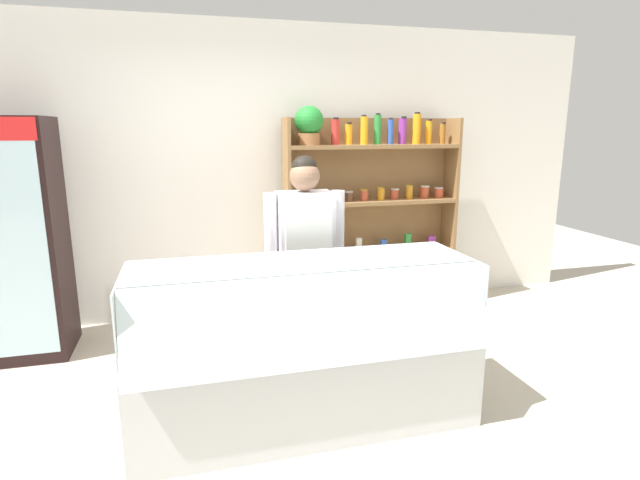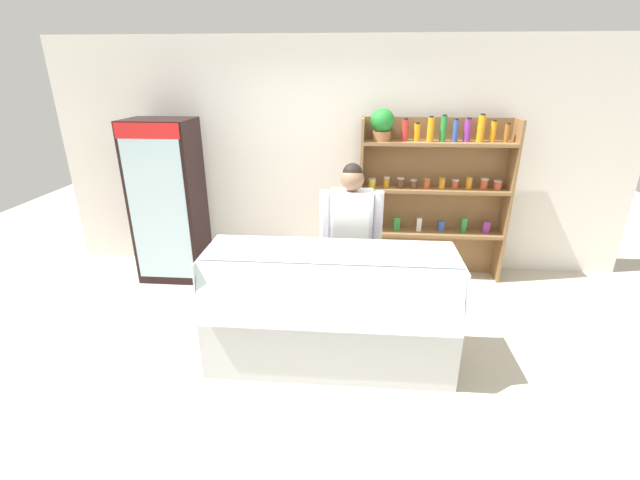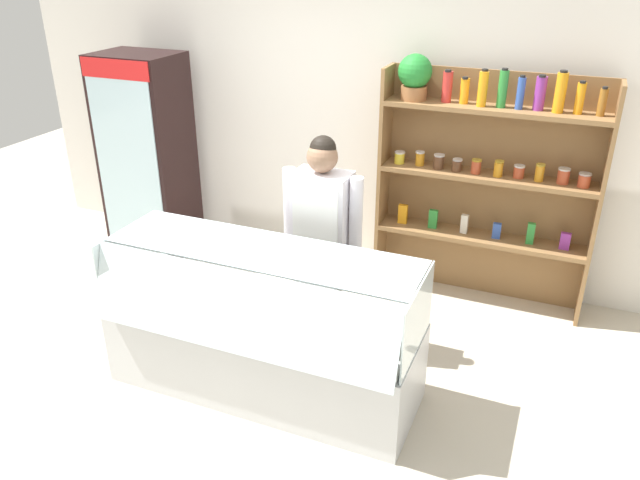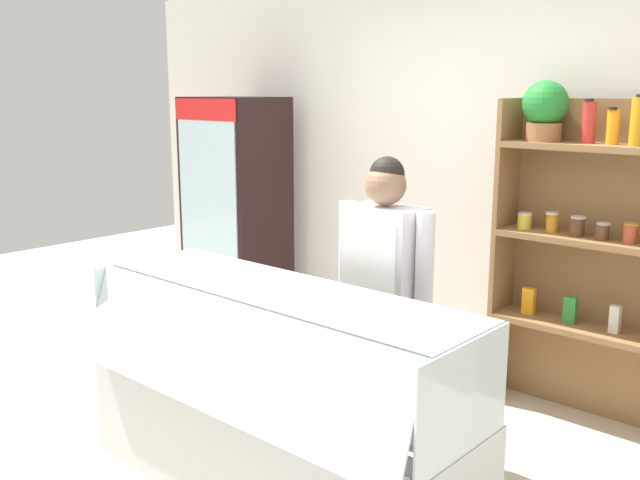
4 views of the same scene
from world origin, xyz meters
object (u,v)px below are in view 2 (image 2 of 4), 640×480
drinks_fridge (168,202)px  deli_display_case (329,328)px  shop_clerk (351,234)px  shelving_unit (428,185)px

drinks_fridge → deli_display_case: (1.94, -1.50, -0.61)m
drinks_fridge → shop_clerk: drinks_fridge is taller
drinks_fridge → shop_clerk: (2.10, -0.87, 0.00)m
shelving_unit → deli_display_case: shelving_unit is taller
deli_display_case → drinks_fridge: bearing=142.4°
shelving_unit → shop_clerk: size_ratio=1.24×
deli_display_case → shop_clerk: size_ratio=1.27×
deli_display_case → shop_clerk: 0.89m
drinks_fridge → shop_clerk: 2.28m
shelving_unit → shop_clerk: bearing=-126.6°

